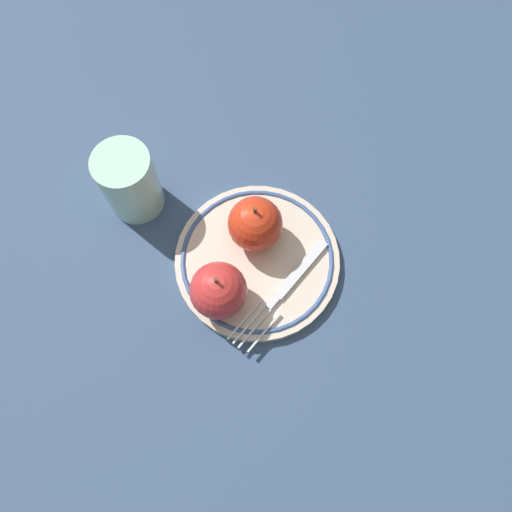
{
  "coord_description": "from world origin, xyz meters",
  "views": [
    {
      "loc": [
        -0.02,
        -0.21,
        0.59
      ],
      "look_at": [
        -0.0,
        -0.0,
        0.04
      ],
      "focal_mm": 35.0,
      "sensor_mm": 36.0,
      "label": 1
    }
  ],
  "objects_px": {
    "apple_red_whole": "(256,224)",
    "plate": "(256,264)",
    "drinking_glass": "(130,182)",
    "fork": "(284,289)",
    "apple_second_whole": "(218,291)"
  },
  "relations": [
    {
      "from": "apple_red_whole",
      "to": "plate",
      "type": "bearing_deg",
      "value": -95.72
    },
    {
      "from": "plate",
      "to": "drinking_glass",
      "type": "height_order",
      "value": "drinking_glass"
    },
    {
      "from": "apple_red_whole",
      "to": "fork",
      "type": "height_order",
      "value": "apple_red_whole"
    },
    {
      "from": "drinking_glass",
      "to": "fork",
      "type": "bearing_deg",
      "value": -38.58
    },
    {
      "from": "apple_second_whole",
      "to": "apple_red_whole",
      "type": "bearing_deg",
      "value": 57.66
    },
    {
      "from": "plate",
      "to": "apple_red_whole",
      "type": "distance_m",
      "value": 0.05
    },
    {
      "from": "apple_second_whole",
      "to": "fork",
      "type": "relative_size",
      "value": 0.56
    },
    {
      "from": "fork",
      "to": "plate",
      "type": "bearing_deg",
      "value": -96.34
    },
    {
      "from": "plate",
      "to": "apple_second_whole",
      "type": "xyz_separation_m",
      "value": [
        -0.05,
        -0.04,
        0.04
      ]
    },
    {
      "from": "fork",
      "to": "drinking_glass",
      "type": "bearing_deg",
      "value": -83.87
    },
    {
      "from": "plate",
      "to": "apple_red_whole",
      "type": "bearing_deg",
      "value": 84.28
    },
    {
      "from": "plate",
      "to": "apple_red_whole",
      "type": "relative_size",
      "value": 2.74
    },
    {
      "from": "apple_red_whole",
      "to": "apple_second_whole",
      "type": "distance_m",
      "value": 0.09
    },
    {
      "from": "apple_red_whole",
      "to": "apple_second_whole",
      "type": "xyz_separation_m",
      "value": [
        -0.05,
        -0.08,
        0.0
      ]
    },
    {
      "from": "apple_second_whole",
      "to": "drinking_glass",
      "type": "height_order",
      "value": "drinking_glass"
    }
  ]
}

